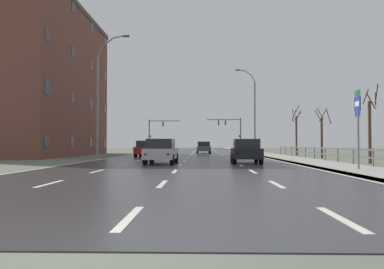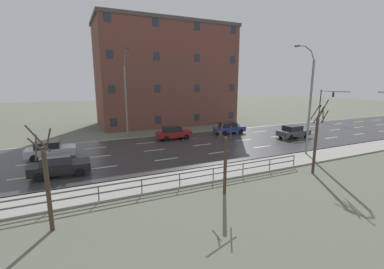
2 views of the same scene
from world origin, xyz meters
The scene contains 15 objects.
ground_plane centered at (0.00, 48.00, -0.06)m, with size 160.00×160.00×0.12m.
road_asphalt_strip centered at (0.00, 59.99, 0.01)m, with size 14.00×120.00×0.03m.
guardrail centered at (9.85, 21.40, 0.71)m, with size 0.07×32.63×1.00m.
street_lamp_midground centered at (7.45, 41.60, 5.02)m, with size 2.41×0.24×10.24m.
street_lamp_left_bank centered at (-7.41, 27.83, 5.12)m, with size 2.78×0.24×10.53m.
traffic_signal_left centered at (-6.84, 62.21, 3.70)m, with size 5.44×0.36×5.52m.
car_near_left centered at (1.50, 46.26, 0.80)m, with size 1.89×4.13×1.57m.
car_near_right centered at (4.09, 20.51, 0.80)m, with size 1.92×4.14×1.57m.
car_far_right centered at (-1.32, 19.64, 0.80)m, with size 1.93×4.15×1.57m.
car_distant centered at (-4.13, 32.63, 0.80)m, with size 1.92×4.14×1.57m.
car_far_left centered at (-4.15, 40.57, 0.80)m, with size 1.85×4.11×1.57m.
brick_building centered at (-16.61, 36.26, 7.97)m, with size 10.32×21.80×15.92m.
bare_tree_near centered at (11.99, 20.36, 2.28)m, with size 0.94×0.95×5.06m.
bare_tree_mid centered at (11.87, 29.80, 2.10)m, with size 1.47×1.38×4.46m.
bare_tree_far centered at (11.60, 37.87, 2.53)m, with size 1.12×1.00×5.58m.
Camera 2 is at (24.68, 21.59, 6.76)m, focal length 24.34 mm.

